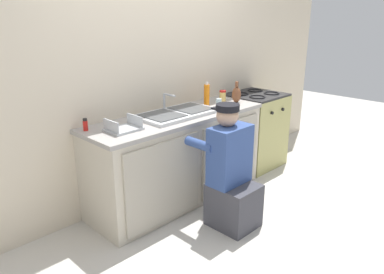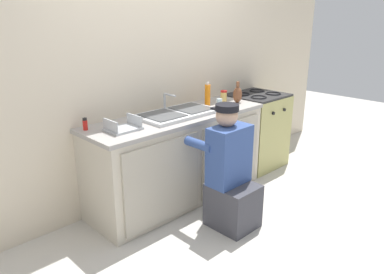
% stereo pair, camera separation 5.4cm
% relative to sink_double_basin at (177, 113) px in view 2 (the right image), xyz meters
% --- Properties ---
extents(ground_plane, '(12.00, 12.00, 0.00)m').
position_rel_sink_double_basin_xyz_m(ground_plane, '(0.00, -0.30, -0.91)').
color(ground_plane, beige).
extents(back_wall, '(6.00, 0.10, 2.50)m').
position_rel_sink_double_basin_xyz_m(back_wall, '(0.00, 0.35, 0.34)').
color(back_wall, beige).
rests_on(back_wall, ground_plane).
extents(counter_cabinet, '(1.89, 0.62, 0.85)m').
position_rel_sink_double_basin_xyz_m(counter_cabinet, '(0.00, -0.01, -0.48)').
color(counter_cabinet, beige).
rests_on(counter_cabinet, ground_plane).
extents(countertop, '(1.93, 0.62, 0.04)m').
position_rel_sink_double_basin_xyz_m(countertop, '(0.00, -0.00, -0.04)').
color(countertop, '#9E9993').
rests_on(countertop, counter_cabinet).
extents(sink_double_basin, '(0.80, 0.44, 0.19)m').
position_rel_sink_double_basin_xyz_m(sink_double_basin, '(0.00, 0.00, 0.00)').
color(sink_double_basin, silver).
rests_on(sink_double_basin, countertop).
extents(stove_range, '(0.65, 0.62, 0.92)m').
position_rel_sink_double_basin_xyz_m(stove_range, '(1.29, -0.00, -0.46)').
color(stove_range, tan).
rests_on(stove_range, ground_plane).
extents(plumber_person, '(0.42, 0.61, 1.10)m').
position_rel_sink_double_basin_xyz_m(plumber_person, '(-0.01, -0.69, -0.45)').
color(plumber_person, '#3F3F47').
rests_on(plumber_person, ground_plane).
extents(vase_decorative, '(0.10, 0.10, 0.23)m').
position_rel_sink_double_basin_xyz_m(vase_decorative, '(0.82, -0.07, 0.07)').
color(vase_decorative, brown).
rests_on(vase_decorative, countertop).
extents(condiment_jar, '(0.07, 0.07, 0.13)m').
position_rel_sink_double_basin_xyz_m(condiment_jar, '(0.73, 0.05, 0.05)').
color(condiment_jar, '#DBB760').
rests_on(condiment_jar, countertop).
extents(spice_bottle_red, '(0.04, 0.04, 0.10)m').
position_rel_sink_double_basin_xyz_m(spice_bottle_red, '(-0.88, 0.18, 0.03)').
color(spice_bottle_red, red).
rests_on(spice_bottle_red, countertop).
extents(water_glass, '(0.06, 0.06, 0.10)m').
position_rel_sink_double_basin_xyz_m(water_glass, '(0.48, -0.11, 0.03)').
color(water_glass, '#ADC6CC').
rests_on(water_glass, countertop).
extents(soap_bottle_orange, '(0.06, 0.06, 0.25)m').
position_rel_sink_double_basin_xyz_m(soap_bottle_orange, '(0.50, 0.07, 0.09)').
color(soap_bottle_orange, orange).
rests_on(soap_bottle_orange, countertop).
extents(dish_rack_tray, '(0.28, 0.22, 0.11)m').
position_rel_sink_double_basin_xyz_m(dish_rack_tray, '(-0.66, -0.04, 0.01)').
color(dish_rack_tray, '#B2B7BC').
rests_on(dish_rack_tray, countertop).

